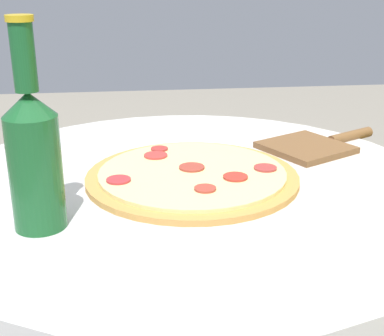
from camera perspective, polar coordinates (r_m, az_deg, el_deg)
The scene contains 4 objects.
table at distance 0.97m, azimuth -0.31°, elevation -9.81°, with size 0.86×0.86×0.70m.
pizza at distance 0.90m, azimuth -0.00°, elevation -0.73°, with size 0.36×0.36×0.02m.
beer_bottle at distance 0.73m, azimuth -16.51°, elevation 1.49°, with size 0.07×0.07×0.28m.
pizza_paddle at distance 1.09m, azimuth 12.91°, elevation 2.38°, with size 0.20×0.27×0.02m.
Camera 1 is at (0.83, -0.10, 1.03)m, focal length 50.00 mm.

